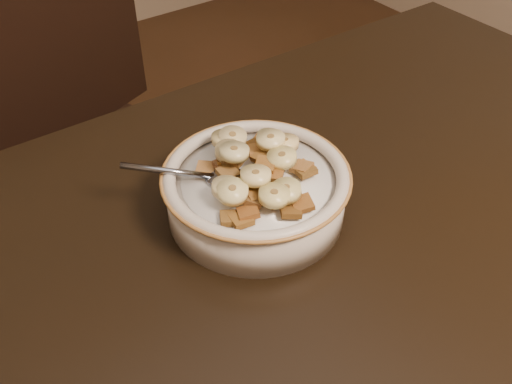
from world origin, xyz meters
TOP-DOWN VIEW (x-y plane):
  - table at (0.00, 0.00)m, footprint 1.41×0.91m
  - chair at (0.11, 0.67)m, footprint 0.56×0.56m
  - cereal_bowl at (0.09, 0.17)m, footprint 0.19×0.19m
  - milk at (0.09, 0.17)m, footprint 0.16×0.16m
  - spoon at (0.07, 0.19)m, footprint 0.06×0.05m
  - cereal_square_0 at (0.07, 0.20)m, footprint 0.02×0.02m
  - cereal_square_1 at (0.12, 0.21)m, footprint 0.02×0.02m
  - cereal_square_2 at (0.05, 0.21)m, footprint 0.03×0.03m
  - cereal_square_3 at (0.14, 0.14)m, footprint 0.02×0.02m
  - cereal_square_4 at (0.10, 0.16)m, footprint 0.03×0.03m
  - cereal_square_5 at (0.03, 0.13)m, footprint 0.03×0.03m
  - cereal_square_6 at (0.06, 0.15)m, footprint 0.03×0.03m
  - cereal_square_7 at (0.08, 0.15)m, footprint 0.03×0.03m
  - cereal_square_8 at (0.10, 0.22)m, footprint 0.03×0.03m
  - cereal_square_9 at (0.07, 0.14)m, footprint 0.02×0.02m
  - cereal_square_10 at (0.14, 0.15)m, footprint 0.03×0.03m
  - cereal_square_11 at (0.08, 0.20)m, footprint 0.03×0.03m
  - cereal_square_12 at (0.11, 0.18)m, footprint 0.02×0.02m
  - cereal_square_13 at (0.05, 0.12)m, footprint 0.03×0.03m
  - cereal_square_14 at (0.09, 0.10)m, footprint 0.03×0.03m
  - cereal_square_15 at (0.08, 0.19)m, footprint 0.03×0.03m
  - cereal_square_16 at (0.09, 0.16)m, footprint 0.03×0.02m
  - cereal_square_17 at (0.09, 0.20)m, footprint 0.03×0.03m
  - cereal_square_18 at (0.04, 0.12)m, footprint 0.02×0.02m
  - cereal_square_19 at (0.10, 0.15)m, footprint 0.03×0.03m
  - cereal_square_20 at (0.14, 0.19)m, footprint 0.03×0.03m
  - cereal_square_21 at (0.09, 0.20)m, footprint 0.03×0.03m
  - cereal_square_22 at (0.15, 0.21)m, footprint 0.02×0.02m
  - cereal_square_23 at (0.10, 0.10)m, footprint 0.03×0.03m
  - cereal_square_24 at (0.06, 0.13)m, footprint 0.03×0.03m
  - cereal_square_25 at (0.14, 0.15)m, footprint 0.02×0.02m
  - cereal_square_26 at (0.08, 0.12)m, footprint 0.02×0.02m
  - cereal_square_27 at (0.14, 0.22)m, footprint 0.03×0.03m
  - cereal_square_28 at (0.06, 0.18)m, footprint 0.02×0.02m
  - cereal_square_29 at (0.11, 0.19)m, footprint 0.03×0.03m
  - cereal_square_30 at (0.09, 0.20)m, footprint 0.03×0.03m
  - banana_slice_0 at (0.08, 0.15)m, footprint 0.04×0.04m
  - banana_slice_1 at (0.13, 0.19)m, footprint 0.04×0.04m
  - banana_slice_2 at (0.10, 0.22)m, footprint 0.04×0.04m
  - banana_slice_3 at (0.09, 0.12)m, footprint 0.04×0.04m
  - banana_slice_4 at (0.08, 0.12)m, footprint 0.03×0.03m
  - banana_slice_5 at (0.08, 0.18)m, footprint 0.04×0.04m
  - banana_slice_6 at (0.12, 0.16)m, footprint 0.04×0.04m
  - banana_slice_7 at (0.14, 0.18)m, footprint 0.04×0.04m
  - banana_slice_8 at (0.12, 0.18)m, footprint 0.04×0.04m
  - banana_slice_9 at (0.08, 0.20)m, footprint 0.04×0.04m
  - banana_slice_10 at (0.05, 0.15)m, footprint 0.03×0.03m
  - banana_slice_11 at (0.09, 0.22)m, footprint 0.04×0.04m
  - banana_slice_12 at (0.05, 0.16)m, footprint 0.04×0.04m

SIDE VIEW (x-z plane):
  - chair at x=0.11m, z-range 0.00..0.97m
  - table at x=0.00m, z-range 0.71..0.75m
  - cereal_bowl at x=0.09m, z-range 0.75..0.80m
  - milk at x=0.09m, z-range 0.79..0.80m
  - spoon at x=0.07m, z-range 0.80..0.81m
  - cereal_square_22 at x=0.15m, z-range 0.79..0.81m
  - cereal_square_5 at x=0.03m, z-range 0.80..0.81m
  - cereal_square_20 at x=0.14m, z-range 0.80..0.81m
  - cereal_square_2 at x=0.05m, z-range 0.80..0.81m
  - cereal_square_18 at x=0.04m, z-range 0.80..0.81m
  - cereal_square_14 at x=0.09m, z-range 0.80..0.81m
  - cereal_square_25 at x=0.14m, z-range 0.80..0.81m
  - cereal_square_27 at x=0.14m, z-range 0.80..0.81m
  - cereal_square_1 at x=0.12m, z-range 0.80..0.81m
  - cereal_square_23 at x=0.10m, z-range 0.80..0.81m
  - cereal_square_13 at x=0.05m, z-range 0.80..0.81m
  - cereal_square_3 at x=0.14m, z-range 0.80..0.81m
  - cereal_square_10 at x=0.14m, z-range 0.80..0.81m
  - cereal_square_8 at x=0.10m, z-range 0.80..0.81m
  - cereal_square_26 at x=0.08m, z-range 0.80..0.81m
  - cereal_square_6 at x=0.06m, z-range 0.80..0.81m
  - cereal_square_21 at x=0.09m, z-range 0.80..0.82m
  - cereal_square_24 at x=0.06m, z-range 0.80..0.81m
  - cereal_square_0 at x=0.07m, z-range 0.81..0.81m
  - cereal_square_9 at x=0.07m, z-range 0.81..0.82m
  - cereal_square_29 at x=0.11m, z-range 0.81..0.81m
  - cereal_square_30 at x=0.09m, z-range 0.81..0.82m
  - cereal_square_11 at x=0.08m, z-range 0.81..0.82m
  - cereal_square_17 at x=0.09m, z-range 0.81..0.82m
  - cereal_square_28 at x=0.06m, z-range 0.81..0.82m
  - cereal_square_12 at x=0.11m, z-range 0.81..0.82m
  - cereal_square_19 at x=0.10m, z-range 0.81..0.82m
  - banana_slice_3 at x=0.09m, z-range 0.81..0.82m
  - banana_slice_12 at x=0.05m, z-range 0.81..0.82m
  - cereal_square_7 at x=0.08m, z-range 0.81..0.82m
  - cereal_square_15 at x=0.08m, z-range 0.81..0.82m
  - cereal_square_16 at x=0.09m, z-range 0.81..0.82m
  - banana_slice_4 at x=0.08m, z-range 0.81..0.82m
  - banana_slice_10 at x=0.05m, z-range 0.81..0.83m
  - banana_slice_7 at x=0.14m, z-range 0.81..0.83m
  - banana_slice_11 at x=0.09m, z-range 0.81..0.83m
  - banana_slice_1 at x=0.13m, z-range 0.81..0.83m
  - banana_slice_9 at x=0.08m, z-range 0.81..0.83m
  - cereal_square_4 at x=0.10m, z-range 0.82..0.83m
  - banana_slice_2 at x=0.10m, z-range 0.81..0.83m
  - banana_slice_6 at x=0.12m, z-range 0.82..0.83m
  - banana_slice_0 at x=0.08m, z-range 0.82..0.83m
  - banana_slice_8 at x=0.12m, z-range 0.82..0.83m
  - banana_slice_5 at x=0.08m, z-range 0.82..0.84m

